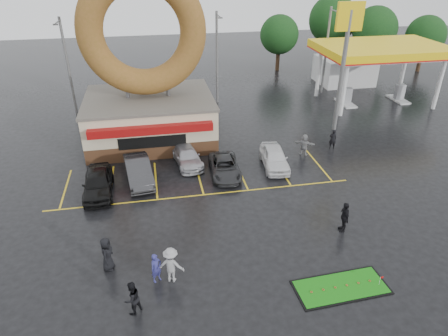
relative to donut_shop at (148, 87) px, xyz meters
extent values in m
plane|color=black|center=(3.00, -12.97, -4.46)|extent=(120.00, 120.00, 0.00)
cube|color=#472B19|center=(0.00, 0.03, -3.86)|extent=(10.00, 8.00, 1.20)
cube|color=beige|center=(0.00, 0.03, -2.11)|extent=(10.00, 8.00, 2.30)
cube|color=#59544C|center=(0.00, 0.03, -0.86)|extent=(10.20, 8.20, 0.20)
cube|color=maroon|center=(0.00, -4.27, -1.86)|extent=(9.00, 0.60, 0.60)
cylinder|color=slate|center=(-1.60, 0.03, -0.16)|extent=(0.30, 0.30, 1.20)
cylinder|color=slate|center=(1.60, 0.03, -0.16)|extent=(0.30, 0.30, 1.20)
torus|color=brown|center=(0.00, 0.03, 4.24)|extent=(9.60, 2.00, 9.60)
cylinder|color=silver|center=(18.00, 2.03, -1.96)|extent=(0.40, 0.40, 5.00)
cylinder|color=silver|center=(28.00, 2.03, -1.96)|extent=(0.40, 0.40, 5.00)
cylinder|color=silver|center=(18.00, 8.03, -1.96)|extent=(0.40, 0.40, 5.00)
cylinder|color=silver|center=(28.00, 8.03, -1.96)|extent=(0.40, 0.40, 5.00)
cube|color=silver|center=(23.00, 5.03, 0.79)|extent=(12.00, 8.00, 0.50)
cube|color=yellow|center=(23.00, 5.03, 1.09)|extent=(12.30, 8.30, 0.70)
cube|color=#99999E|center=(20.00, 5.03, -3.56)|extent=(0.90, 0.60, 1.60)
cube|color=#99999E|center=(26.00, 5.03, -3.56)|extent=(0.90, 0.60, 1.60)
cube|color=silver|center=(23.00, 12.03, -2.96)|extent=(6.00, 5.00, 3.00)
cylinder|color=slate|center=(16.00, -0.97, 0.54)|extent=(0.36, 0.36, 10.00)
cube|color=yellow|center=(16.00, -0.97, 5.04)|extent=(2.20, 0.30, 2.20)
cylinder|color=slate|center=(-7.00, 7.03, 0.04)|extent=(0.24, 0.24, 9.00)
cylinder|color=slate|center=(-7.00, 6.03, 4.24)|extent=(0.12, 2.00, 0.12)
cube|color=slate|center=(-7.00, 5.03, 4.19)|extent=(0.40, 0.18, 0.12)
cylinder|color=slate|center=(7.00, 8.03, 0.04)|extent=(0.24, 0.24, 9.00)
cylinder|color=slate|center=(7.00, 7.03, 4.24)|extent=(0.12, 2.00, 0.12)
cube|color=slate|center=(7.00, 6.03, 4.19)|extent=(0.40, 0.18, 0.12)
cylinder|color=slate|center=(19.00, 9.03, 0.04)|extent=(0.24, 0.24, 9.00)
cylinder|color=slate|center=(19.00, 8.03, 4.24)|extent=(0.12, 2.00, 0.12)
cube|color=slate|center=(19.00, 7.03, 4.19)|extent=(0.40, 0.18, 0.12)
cylinder|color=#332114|center=(29.00, 17.03, -3.02)|extent=(0.50, 0.50, 2.88)
sphere|color=black|center=(29.00, 17.03, 0.74)|extent=(5.60, 5.60, 5.60)
cylinder|color=#332114|center=(35.00, 15.03, -3.20)|extent=(0.50, 0.50, 2.52)
sphere|color=black|center=(35.00, 15.03, 0.09)|extent=(4.90, 4.90, 4.90)
cylinder|color=#332114|center=(25.00, 21.03, -2.84)|extent=(0.50, 0.50, 3.24)
sphere|color=black|center=(25.00, 21.03, 1.39)|extent=(6.30, 6.30, 6.30)
cylinder|color=#332114|center=(17.00, 19.03, -3.20)|extent=(0.50, 0.50, 2.52)
sphere|color=black|center=(17.00, 19.03, 0.09)|extent=(4.90, 4.90, 4.90)
imported|color=black|center=(-3.71, -8.04, -3.69)|extent=(1.96, 4.61, 1.55)
imported|color=#2E2D30|center=(-1.11, -6.92, -3.69)|extent=(2.23, 4.85, 1.54)
imported|color=#ADADB2|center=(2.42, -5.05, -3.84)|extent=(2.31, 4.48, 1.24)
imported|color=#2D2D2F|center=(4.86, -7.17, -3.86)|extent=(2.23, 4.44, 1.21)
imported|color=silver|center=(8.66, -6.66, -3.73)|extent=(2.17, 4.46, 1.47)
imported|color=navy|center=(-0.31, -16.75, -3.68)|extent=(0.69, 0.63, 1.58)
imported|color=black|center=(-1.41, -18.49, -3.63)|extent=(1.03, 1.01, 1.67)
imported|color=gray|center=(0.40, -16.87, -3.51)|extent=(1.40, 1.08, 1.91)
imported|color=black|center=(-2.65, -15.45, -3.53)|extent=(0.75, 1.00, 1.86)
imported|color=black|center=(10.25, -14.74, -3.55)|extent=(0.62, 1.14, 1.84)
imported|color=gray|center=(11.48, -5.28, -3.61)|extent=(1.63, 1.22, 1.71)
imported|color=black|center=(14.13, -4.62, -3.65)|extent=(0.66, 0.50, 1.62)
cube|color=#1A4520|center=(-4.50, -0.76, -3.81)|extent=(1.89, 1.34, 1.30)
cube|color=black|center=(8.22, -18.87, -4.44)|extent=(4.54, 2.14, 0.05)
cube|color=#197814|center=(8.22, -18.87, -4.41)|extent=(4.33, 1.92, 0.03)
cylinder|color=silver|center=(10.06, -19.09, -4.16)|extent=(0.02, 0.02, 0.51)
cube|color=red|center=(10.13, -19.09, -3.96)|extent=(0.14, 0.01, 0.10)
camera|label=1|loc=(0.17, -31.43, 9.63)|focal=32.00mm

